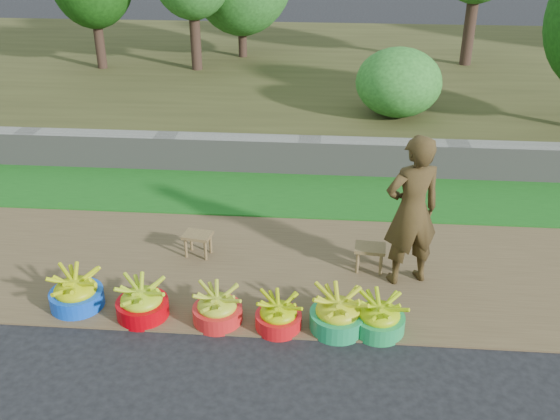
# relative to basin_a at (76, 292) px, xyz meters

# --- Properties ---
(ground_plane) EXTENTS (120.00, 120.00, 0.00)m
(ground_plane) POSITION_rel_basin_a_xyz_m (2.28, -0.35, -0.18)
(ground_plane) COLOR black
(ground_plane) RESTS_ON ground
(dirt_shoulder) EXTENTS (80.00, 2.50, 0.02)m
(dirt_shoulder) POSITION_rel_basin_a_xyz_m (2.28, 0.90, -0.17)
(dirt_shoulder) COLOR brown
(dirt_shoulder) RESTS_ON ground
(grass_verge) EXTENTS (80.00, 1.50, 0.04)m
(grass_verge) POSITION_rel_basin_a_xyz_m (2.28, 2.90, -0.16)
(grass_verge) COLOR #185B17
(grass_verge) RESTS_ON ground
(retaining_wall) EXTENTS (80.00, 0.35, 0.55)m
(retaining_wall) POSITION_rel_basin_a_xyz_m (2.28, 3.75, 0.09)
(retaining_wall) COLOR slate
(retaining_wall) RESTS_ON ground
(earth_bank) EXTENTS (80.00, 10.00, 0.50)m
(earth_bank) POSITION_rel_basin_a_xyz_m (2.28, 8.65, 0.07)
(earth_bank) COLOR #3C3C1B
(earth_bank) RESTS_ON ground
(basin_a) EXTENTS (0.55, 0.55, 0.41)m
(basin_a) POSITION_rel_basin_a_xyz_m (0.00, 0.00, 0.00)
(basin_a) COLOR blue
(basin_a) RESTS_ON ground
(basin_b) EXTENTS (0.53, 0.53, 0.40)m
(basin_b) POSITION_rel_basin_a_xyz_m (0.73, -0.10, -0.01)
(basin_b) COLOR #B20008
(basin_b) RESTS_ON ground
(basin_c) EXTENTS (0.50, 0.50, 0.37)m
(basin_c) POSITION_rel_basin_a_xyz_m (1.51, -0.13, -0.02)
(basin_c) COLOR red
(basin_c) RESTS_ON ground
(basin_d) EXTENTS (0.46, 0.46, 0.35)m
(basin_d) POSITION_rel_basin_a_xyz_m (2.13, -0.18, -0.03)
(basin_d) COLOR red
(basin_d) RESTS_ON ground
(basin_e) EXTENTS (0.55, 0.55, 0.41)m
(basin_e) POSITION_rel_basin_a_xyz_m (2.71, -0.15, 0.00)
(basin_e) COLOR #19884E
(basin_e) RESTS_ON ground
(basin_f) EXTENTS (0.51, 0.51, 0.38)m
(basin_f) POSITION_rel_basin_a_xyz_m (3.12, -0.15, -0.01)
(basin_f) COLOR #1C8F48
(basin_f) RESTS_ON ground
(stool_left) EXTENTS (0.36, 0.30, 0.29)m
(stool_left) POSITION_rel_basin_a_xyz_m (1.06, 1.12, 0.06)
(stool_left) COLOR brown
(stool_left) RESTS_ON dirt_shoulder
(stool_right) EXTENTS (0.37, 0.29, 0.30)m
(stool_right) POSITION_rel_basin_a_xyz_m (3.07, 0.96, 0.08)
(stool_right) COLOR brown
(stool_right) RESTS_ON dirt_shoulder
(vendor_woman) EXTENTS (0.73, 0.59, 1.71)m
(vendor_woman) POSITION_rel_basin_a_xyz_m (3.47, 0.78, 0.69)
(vendor_woman) COLOR black
(vendor_woman) RESTS_ON dirt_shoulder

